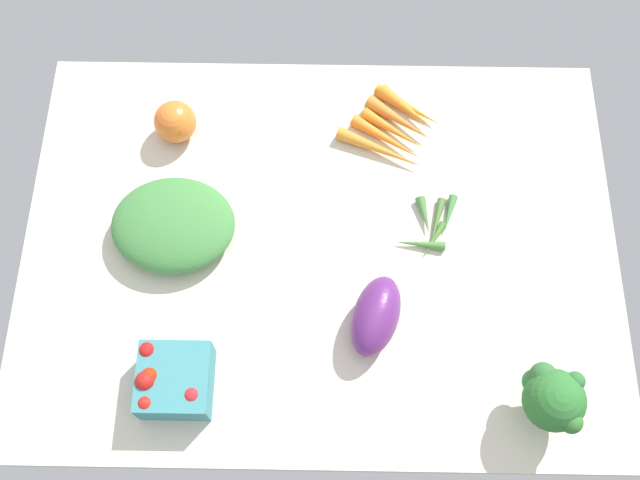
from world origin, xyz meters
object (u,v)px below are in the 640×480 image
Objects in this scene: okra_pile at (432,226)px; leafy_greens_clump at (173,225)px; heirloom_tomato_orange at (175,122)px; broccoli_head at (553,398)px; berry_basket at (173,381)px; carrot_bunch at (395,126)px; eggplant at (376,316)px.

leafy_greens_clump is at bearing -178.13° from okra_pile.
leafy_greens_clump is 20.35cm from heirloom_tomato_orange.
berry_basket is (-58.47, 2.60, -3.84)cm from broccoli_head.
berry_basket reaches higher than carrot_bunch.
heirloom_tomato_orange is (-46.39, 18.82, 3.05)cm from okra_pile.
broccoli_head is 0.88× the size of eggplant.
eggplant is at bearing -24.74° from leafy_greens_clump.
eggplant is at bearing -120.48° from okra_pile.
heirloom_tomato_orange is at bearing 141.36° from broccoli_head.
broccoli_head reaches higher than heirloom_tomato_orange.
broccoli_head is (22.14, -51.24, 6.23)cm from carrot_bunch.
eggplant reaches higher than carrot_bunch.
berry_basket is at bearing 177.46° from broccoli_head.
berry_basket is at bearing -146.06° from okra_pile.
heirloom_tomato_orange is at bearing 93.91° from leafy_greens_clump.
eggplant is at bearing -45.14° from heirloom_tomato_orange.
heirloom_tomato_orange reaches higher than okra_pile.
broccoli_head is 1.00× the size of okra_pile.
carrot_bunch is 1.62× the size of okra_pile.
carrot_bunch is 0.94× the size of leafy_greens_clump.
berry_basket is at bearing 126.04° from eggplant.
broccoli_head reaches higher than leafy_greens_clump.
leafy_greens_clump is at bearing 82.30° from eggplant.
berry_basket is 0.92× the size of okra_pile.
eggplant reaches higher than leafy_greens_clump.
berry_basket is at bearing -126.75° from carrot_bunch.
okra_pile is (42.39, 28.53, -2.85)cm from berry_basket.
carrot_bunch reaches higher than okra_pile.
okra_pile is 1.60× the size of heirloom_tomato_orange.
heirloom_tomato_orange reaches higher than eggplant.
berry_basket is 0.53× the size of leafy_greens_clump.
broccoli_head is 35.66cm from okra_pile.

